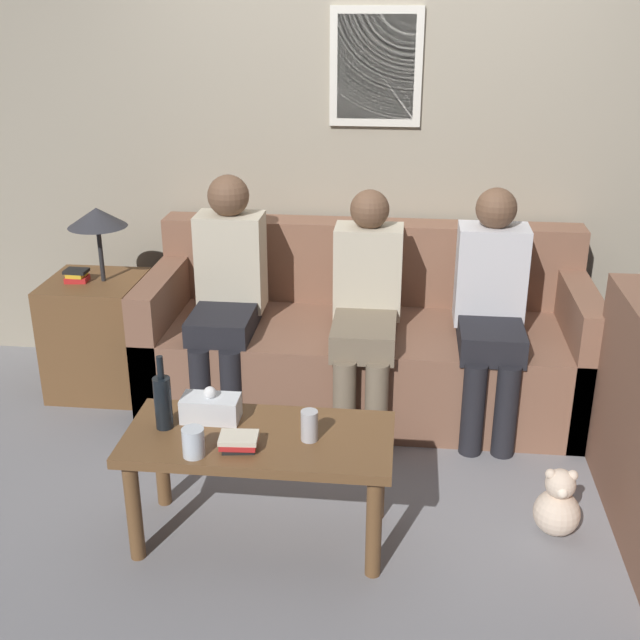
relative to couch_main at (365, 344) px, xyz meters
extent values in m
plane|color=gray|center=(0.00, -0.53, -0.32)|extent=(16.00, 16.00, 0.00)
cube|color=#9E937F|center=(0.00, 0.47, 0.98)|extent=(9.00, 0.06, 2.60)
cube|color=silver|center=(0.00, 0.43, 1.38)|extent=(0.48, 0.02, 0.60)
cube|color=silver|center=(0.00, 0.42, 1.38)|extent=(0.40, 0.01, 0.52)
cube|color=brown|center=(0.00, -0.05, -0.09)|extent=(2.27, 0.89, 0.47)
cube|color=brown|center=(0.00, 0.29, 0.37)|extent=(2.27, 0.20, 0.45)
cube|color=brown|center=(-1.07, -0.05, 0.04)|extent=(0.14, 0.89, 0.71)
cube|color=brown|center=(1.07, -0.05, 0.04)|extent=(0.14, 0.89, 0.71)
cube|color=brown|center=(-0.35, -1.26, 0.14)|extent=(1.04, 0.49, 0.04)
cylinder|color=brown|center=(-0.81, -1.44, -0.10)|extent=(0.06, 0.06, 0.43)
cylinder|color=brown|center=(0.12, -1.44, -0.10)|extent=(0.06, 0.06, 0.43)
cylinder|color=brown|center=(-0.81, -1.08, -0.10)|extent=(0.06, 0.06, 0.43)
cylinder|color=brown|center=(0.12, -1.08, -0.10)|extent=(0.06, 0.06, 0.43)
cube|color=brown|center=(-1.46, -0.04, 0.00)|extent=(0.49, 0.49, 0.64)
cylinder|color=#262628|center=(-1.40, -0.04, 0.48)|extent=(0.02, 0.02, 0.32)
cone|color=#2D2D33|center=(-1.40, -0.04, 0.67)|extent=(0.31, 0.31, 0.10)
cube|color=red|center=(-1.53, -0.07, 0.33)|extent=(0.12, 0.11, 0.03)
cube|color=gold|center=(-1.53, -0.07, 0.36)|extent=(0.09, 0.09, 0.02)
cube|color=black|center=(-1.53, -0.07, 0.38)|extent=(0.12, 0.09, 0.02)
cylinder|color=black|center=(-0.72, -1.24, 0.26)|extent=(0.07, 0.07, 0.21)
cylinder|color=black|center=(-0.72, -1.24, 0.42)|extent=(0.03, 0.03, 0.09)
cylinder|color=silver|center=(-0.55, -1.43, 0.21)|extent=(0.08, 0.08, 0.11)
cube|color=black|center=(-0.40, -1.37, 0.16)|extent=(0.13, 0.12, 0.02)
cube|color=red|center=(-0.40, -1.37, 0.18)|extent=(0.14, 0.12, 0.02)
cube|color=beige|center=(-0.40, -1.37, 0.20)|extent=(0.15, 0.12, 0.02)
cylinder|color=#BCBCC1|center=(-0.15, -1.28, 0.22)|extent=(0.07, 0.07, 0.12)
cube|color=silver|center=(-0.55, -1.16, 0.21)|extent=(0.23, 0.12, 0.10)
sphere|color=white|center=(-0.55, -1.16, 0.28)|extent=(0.05, 0.05, 0.05)
cube|color=black|center=(-0.70, -0.26, 0.20)|extent=(0.31, 0.45, 0.14)
cylinder|color=black|center=(-0.78, -0.48, -0.09)|extent=(0.11, 0.11, 0.47)
cylinder|color=black|center=(-0.63, -0.48, -0.09)|extent=(0.11, 0.11, 0.47)
cube|color=beige|center=(-0.70, -0.04, 0.45)|extent=(0.34, 0.22, 0.50)
sphere|color=brown|center=(-0.70, -0.04, 0.80)|extent=(0.21, 0.21, 0.21)
cube|color=#756651|center=(0.01, -0.30, 0.20)|extent=(0.31, 0.49, 0.14)
cylinder|color=#756651|center=(-0.07, -0.55, -0.09)|extent=(0.11, 0.11, 0.47)
cylinder|color=#756651|center=(0.08, -0.55, -0.09)|extent=(0.11, 0.11, 0.47)
cube|color=beige|center=(0.01, -0.06, 0.43)|extent=(0.34, 0.22, 0.47)
sphere|color=brown|center=(0.01, -0.06, 0.75)|extent=(0.20, 0.20, 0.20)
cube|color=black|center=(0.62, -0.30, 0.20)|extent=(0.31, 0.42, 0.14)
cylinder|color=black|center=(0.54, -0.51, -0.09)|extent=(0.11, 0.11, 0.47)
cylinder|color=black|center=(0.69, -0.51, -0.09)|extent=(0.11, 0.11, 0.47)
cube|color=silver|center=(0.62, -0.09, 0.44)|extent=(0.34, 0.22, 0.49)
sphere|color=brown|center=(0.62, -0.09, 0.78)|extent=(0.20, 0.20, 0.20)
sphere|color=beige|center=(0.85, -1.10, -0.22)|extent=(0.19, 0.19, 0.19)
sphere|color=beige|center=(0.85, -1.10, -0.09)|extent=(0.12, 0.12, 0.12)
sphere|color=beige|center=(0.80, -1.10, -0.04)|extent=(0.04, 0.04, 0.04)
sphere|color=beige|center=(0.89, -1.10, -0.04)|extent=(0.04, 0.04, 0.04)
sphere|color=#FFEAD1|center=(0.85, -1.15, -0.09)|extent=(0.05, 0.05, 0.05)
camera|label=1|loc=(0.19, -3.92, 1.74)|focal=45.00mm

